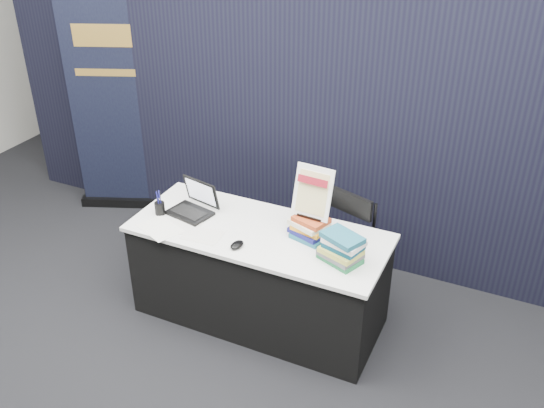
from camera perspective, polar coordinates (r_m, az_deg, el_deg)
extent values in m
plane|color=black|center=(4.28, -4.54, -14.68)|extent=(8.00, 8.00, 0.00)
cube|color=black|center=(4.84, 4.24, 8.04)|extent=(6.00, 0.08, 2.40)
cube|color=black|center=(4.41, -1.22, -6.82)|extent=(1.76, 0.71, 0.72)
cube|color=white|center=(4.20, -1.27, -2.71)|extent=(1.80, 0.75, 0.03)
cube|color=black|center=(4.41, -7.74, -0.84)|extent=(0.34, 0.27, 0.02)
cube|color=black|center=(4.43, -7.11, 1.09)|extent=(0.31, 0.12, 0.21)
cube|color=silver|center=(4.43, -7.16, 1.05)|extent=(0.26, 0.09, 0.17)
ellipsoid|color=black|center=(4.02, -3.32, -3.85)|extent=(0.09, 0.12, 0.04)
cube|color=silver|center=(4.28, -8.55, -2.13)|extent=(0.32, 0.27, 0.00)
cube|color=white|center=(4.28, -10.51, -2.26)|extent=(0.36, 0.31, 0.00)
cube|color=silver|center=(4.16, -6.54, -2.95)|extent=(0.28, 0.21, 0.00)
cylinder|color=black|center=(4.43, -10.52, -0.40)|extent=(0.09, 0.09, 0.09)
cube|color=#1C596D|center=(4.11, 3.54, -3.02)|extent=(0.28, 0.24, 0.03)
cube|color=navy|center=(4.09, 3.55, -2.65)|extent=(0.28, 0.24, 0.03)
cube|color=orange|center=(4.08, 3.57, -2.27)|extent=(0.28, 0.24, 0.03)
cube|color=beige|center=(4.06, 3.58, -1.89)|extent=(0.28, 0.24, 0.03)
cube|color=#A23A1A|center=(4.04, 3.59, -1.51)|extent=(0.28, 0.24, 0.03)
cube|color=#1B6839|center=(3.90, 6.55, -5.16)|extent=(0.29, 0.25, 0.03)
cube|color=#56575C|center=(3.88, 6.58, -4.75)|extent=(0.29, 0.25, 0.03)
cube|color=#B0AF46|center=(3.86, 6.61, -4.33)|extent=(0.29, 0.25, 0.03)
cube|color=navy|center=(3.84, 6.64, -3.91)|extent=(0.29, 0.25, 0.03)
cube|color=white|center=(3.82, 6.66, -3.48)|extent=(0.29, 0.25, 0.03)
cube|color=#1C596D|center=(3.81, 6.69, -3.05)|extent=(0.29, 0.25, 0.03)
cube|color=black|center=(4.02, 3.53, -1.25)|extent=(0.18, 0.03, 0.01)
cylinder|color=black|center=(4.05, 3.10, 0.77)|extent=(0.02, 0.09, 0.26)
cylinder|color=black|center=(4.01, 4.97, 0.35)|extent=(0.02, 0.09, 0.26)
cube|color=white|center=(3.97, 3.86, 1.10)|extent=(0.27, 0.12, 0.35)
cube|color=beige|center=(3.96, 3.81, 1.05)|extent=(0.22, 0.09, 0.28)
cube|color=maroon|center=(3.92, 3.84, 2.16)|extent=(0.21, 0.03, 0.05)
cube|color=black|center=(6.13, -13.32, 0.20)|extent=(0.88, 0.44, 0.09)
cube|color=black|center=(5.72, -14.41, 9.36)|extent=(0.81, 0.36, 2.16)
cube|color=gold|center=(5.53, -15.31, 15.04)|extent=(0.55, 0.23, 0.19)
cube|color=gold|center=(5.62, -14.87, 11.86)|extent=(0.60, 0.25, 0.06)
cylinder|color=black|center=(4.46, 2.62, -8.57)|extent=(0.02, 0.02, 0.45)
cylinder|color=black|center=(4.36, 7.50, -9.89)|extent=(0.02, 0.02, 0.45)
cylinder|color=black|center=(4.76, 4.49, -5.87)|extent=(0.02, 0.02, 0.45)
cylinder|color=black|center=(4.66, 9.07, -7.03)|extent=(0.02, 0.02, 0.45)
cube|color=black|center=(4.41, 6.09, -5.29)|extent=(0.52, 0.52, 0.04)
cube|color=black|center=(4.37, 7.23, 0.12)|extent=(0.39, 0.15, 0.16)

